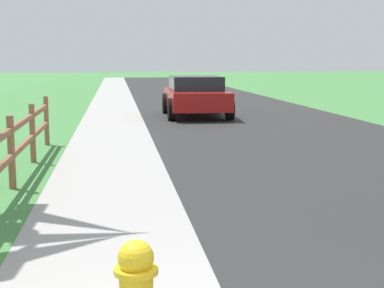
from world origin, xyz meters
name	(u,v)px	position (x,y,z in m)	size (l,w,h in m)	color
ground_plane	(135,101)	(0.00, 25.00, 0.00)	(120.00, 120.00, 0.00)	#448342
road_asphalt	(202,98)	(3.50, 27.00, 0.00)	(7.00, 66.00, 0.01)	#2A2A2A
curb_concrete	(73,99)	(-3.00, 27.00, 0.00)	(6.00, 66.00, 0.01)	#A5A29E
grass_verge	(42,99)	(-4.50, 27.00, 0.01)	(5.00, 66.00, 0.00)	#448342
parked_suv_red	(196,95)	(1.86, 17.36, 0.73)	(2.17, 4.23, 1.38)	maroon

